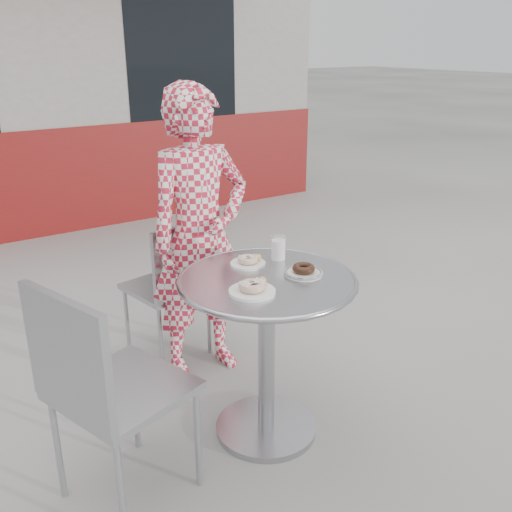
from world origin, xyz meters
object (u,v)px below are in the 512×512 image
plate_far (249,261)px  plate_near (253,288)px  plate_checker (304,271)px  chair_far (169,314)px  milk_cup (278,248)px  chair_left (124,433)px  seated_person (200,237)px  bistro_table (267,318)px

plate_far → plate_near: (-0.15, -0.27, 0.00)m
plate_near → plate_checker: (0.29, 0.04, -0.01)m
chair_far → milk_cup: size_ratio=7.47×
chair_left → plate_far: size_ratio=5.96×
plate_far → seated_person: bearing=88.4°
bistro_table → milk_cup: (0.17, 0.16, 0.25)m
chair_left → milk_cup: 1.04m
bistro_table → plate_checker: bearing=-18.8°
plate_near → milk_cup: 0.40m
chair_far → milk_cup: 0.98m
chair_left → seated_person: seated_person is taller
chair_left → plate_near: 0.77m
seated_person → plate_checker: bearing=-81.8°
plate_far → plate_checker: bearing=-58.7°
bistro_table → plate_checker: (0.16, -0.05, 0.21)m
milk_cup → chair_far: bearing=107.3°
chair_far → seated_person: 0.59m
bistro_table → chair_far: (-0.06, 0.91, -0.34)m
plate_near → plate_checker: bearing=7.6°
plate_far → plate_near: size_ratio=0.84×
chair_left → milk_cup: (0.87, 0.18, 0.55)m
chair_left → milk_cup: size_ratio=8.55×
seated_person → plate_checker: size_ratio=9.09×
chair_far → plate_far: 0.93m
seated_person → chair_left: bearing=-138.2°
plate_far → milk_cup: (0.16, -0.02, 0.04)m
milk_cup → bistro_table: bearing=-137.3°
chair_left → plate_near: size_ratio=5.03×
plate_checker → plate_near: bearing=-172.4°
bistro_table → plate_far: bearing=84.3°
chair_far → chair_left: chair_left is taller
milk_cup → plate_checker: bearing=-94.4°
chair_left → plate_near: (0.56, -0.07, 0.52)m
chair_left → plate_far: bearing=-92.7°
plate_checker → plate_far: bearing=121.3°
plate_far → plate_checker: plate_checker is taller
chair_far → plate_near: size_ratio=4.40×
bistro_table → milk_cup: size_ratio=7.07×
seated_person → plate_far: 0.50m
bistro_table → chair_left: 0.76m
milk_cup → seated_person: bearing=105.4°
seated_person → milk_cup: size_ratio=13.97×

